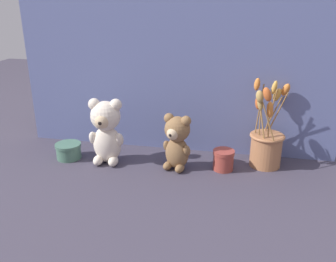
{
  "coord_description": "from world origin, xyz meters",
  "views": [
    {
      "loc": [
        0.24,
        -1.15,
        0.59
      ],
      "look_at": [
        0.0,
        0.02,
        0.13
      ],
      "focal_mm": 38.0,
      "sensor_mm": 36.0,
      "label": 1
    }
  ],
  "objects_px": {
    "teddy_bear_large": "(106,130)",
    "teddy_bear_medium": "(177,141)",
    "flower_vase": "(266,142)",
    "decorative_tin_tall": "(69,151)",
    "decorative_tin_short": "(223,160)"
  },
  "relations": [
    {
      "from": "teddy_bear_large",
      "to": "teddy_bear_medium",
      "type": "bearing_deg",
      "value": -0.17
    },
    {
      "from": "teddy_bear_large",
      "to": "teddy_bear_medium",
      "type": "height_order",
      "value": "teddy_bear_large"
    },
    {
      "from": "flower_vase",
      "to": "decorative_tin_tall",
      "type": "height_order",
      "value": "flower_vase"
    },
    {
      "from": "flower_vase",
      "to": "decorative_tin_short",
      "type": "relative_size",
      "value": 4.17
    },
    {
      "from": "teddy_bear_large",
      "to": "flower_vase",
      "type": "xyz_separation_m",
      "value": [
        0.57,
        0.09,
        -0.04
      ]
    },
    {
      "from": "teddy_bear_large",
      "to": "decorative_tin_tall",
      "type": "distance_m",
      "value": 0.19
    },
    {
      "from": "flower_vase",
      "to": "teddy_bear_large",
      "type": "bearing_deg",
      "value": -171.37
    },
    {
      "from": "decorative_tin_tall",
      "to": "decorative_tin_short",
      "type": "relative_size",
      "value": 1.27
    },
    {
      "from": "teddy_bear_medium",
      "to": "decorative_tin_tall",
      "type": "xyz_separation_m",
      "value": [
        -0.42,
        0.0,
        -0.08
      ]
    },
    {
      "from": "teddy_bear_medium",
      "to": "flower_vase",
      "type": "distance_m",
      "value": 0.32
    },
    {
      "from": "teddy_bear_medium",
      "to": "flower_vase",
      "type": "height_order",
      "value": "flower_vase"
    },
    {
      "from": "decorative_tin_short",
      "to": "teddy_bear_large",
      "type": "bearing_deg",
      "value": -176.9
    },
    {
      "from": "flower_vase",
      "to": "decorative_tin_short",
      "type": "bearing_deg",
      "value": -156.47
    },
    {
      "from": "flower_vase",
      "to": "decorative_tin_tall",
      "type": "xyz_separation_m",
      "value": [
        -0.73,
        -0.09,
        -0.06
      ]
    },
    {
      "from": "teddy_bear_medium",
      "to": "decorative_tin_short",
      "type": "height_order",
      "value": "teddy_bear_medium"
    }
  ]
}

